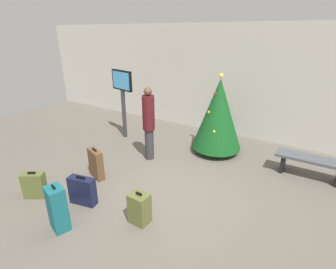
# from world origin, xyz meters

# --- Properties ---
(ground_plane) EXTENTS (16.00, 16.00, 0.00)m
(ground_plane) POSITION_xyz_m (0.00, 0.00, 0.00)
(ground_plane) COLOR #665E54
(back_wall) EXTENTS (16.00, 0.20, 3.32)m
(back_wall) POSITION_xyz_m (0.00, 3.96, 1.66)
(back_wall) COLOR beige
(back_wall) RESTS_ON ground_plane
(holiday_tree) EXTENTS (1.30, 1.30, 2.12)m
(holiday_tree) POSITION_xyz_m (0.19, 2.39, 1.08)
(holiday_tree) COLOR #4C3319
(holiday_tree) RESTS_ON ground_plane
(flight_info_kiosk) EXTENTS (0.85, 0.27, 2.04)m
(flight_info_kiosk) POSITION_xyz_m (-2.62, 1.89, 1.42)
(flight_info_kiosk) COLOR #333338
(flight_info_kiosk) RESTS_ON ground_plane
(waiting_bench) EXTENTS (1.48, 0.44, 0.48)m
(waiting_bench) POSITION_xyz_m (2.48, 2.27, 0.36)
(waiting_bench) COLOR #4C5159
(waiting_bench) RESTS_ON ground_plane
(traveller_0) EXTENTS (0.32, 0.32, 1.85)m
(traveller_0) POSITION_xyz_m (-1.09, 1.10, 0.99)
(traveller_0) COLOR #333338
(traveller_0) RESTS_ON ground_plane
(suitcase_0) EXTENTS (0.33, 0.28, 0.59)m
(suitcase_0) POSITION_xyz_m (0.18, -0.93, 0.28)
(suitcase_0) COLOR #59602D
(suitcase_0) RESTS_ON ground_plane
(suitcase_1) EXTENTS (0.54, 0.30, 0.59)m
(suitcase_1) POSITION_xyz_m (-1.05, -1.10, 0.27)
(suitcase_1) COLOR #141938
(suitcase_1) RESTS_ON ground_plane
(suitcase_2) EXTENTS (0.46, 0.39, 0.56)m
(suitcase_2) POSITION_xyz_m (-2.02, -1.47, 0.26)
(suitcase_2) COLOR #59602D
(suitcase_2) RESTS_ON ground_plane
(suitcase_3) EXTENTS (0.50, 0.31, 0.70)m
(suitcase_3) POSITION_xyz_m (-1.55, -0.29, 0.33)
(suitcase_3) COLOR brown
(suitcase_3) RESTS_ON ground_plane
(suitcase_4) EXTENTS (0.39, 0.33, 0.82)m
(suitcase_4) POSITION_xyz_m (-0.84, -1.77, 0.39)
(suitcase_4) COLOR #19606B
(suitcase_4) RESTS_ON ground_plane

